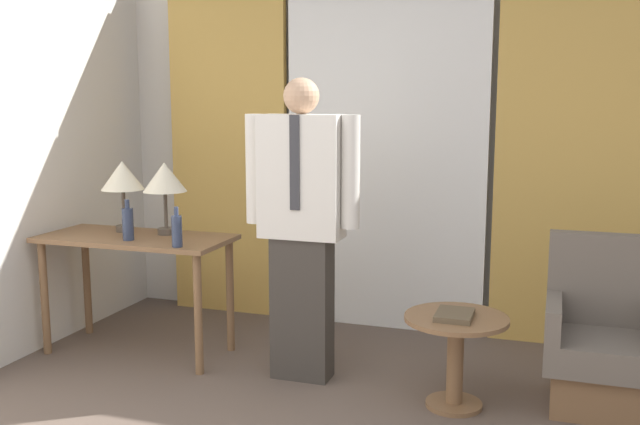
{
  "coord_description": "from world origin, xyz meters",
  "views": [
    {
      "loc": [
        1.15,
        -1.87,
        1.64
      ],
      "look_at": [
        -0.07,
        1.77,
        1.02
      ],
      "focal_mm": 40.0,
      "sensor_mm": 36.0,
      "label": 1
    }
  ],
  "objects_px": {
    "table_lamp_right": "(165,179)",
    "book": "(454,315)",
    "armchair": "(602,347)",
    "bottle_near_edge": "(177,230)",
    "desk": "(136,254)",
    "side_table": "(456,345)",
    "table_lamp_left": "(123,177)",
    "person": "(302,219)",
    "bottle_by_lamp": "(128,223)"
  },
  "relations": [
    {
      "from": "bottle_by_lamp",
      "to": "armchair",
      "type": "bearing_deg",
      "value": 4.05
    },
    {
      "from": "desk",
      "to": "person",
      "type": "xyz_separation_m",
      "value": [
        1.15,
        -0.06,
        0.3
      ]
    },
    {
      "from": "bottle_near_edge",
      "to": "side_table",
      "type": "xyz_separation_m",
      "value": [
        1.64,
        0.02,
        -0.53
      ]
    },
    {
      "from": "table_lamp_right",
      "to": "bottle_near_edge",
      "type": "height_order",
      "value": "table_lamp_right"
    },
    {
      "from": "bottle_near_edge",
      "to": "armchair",
      "type": "height_order",
      "value": "bottle_near_edge"
    },
    {
      "from": "bottle_by_lamp",
      "to": "side_table",
      "type": "height_order",
      "value": "bottle_by_lamp"
    },
    {
      "from": "desk",
      "to": "person",
      "type": "relative_size",
      "value": 0.7
    },
    {
      "from": "desk",
      "to": "table_lamp_left",
      "type": "height_order",
      "value": "table_lamp_left"
    },
    {
      "from": "desk",
      "to": "person",
      "type": "distance_m",
      "value": 1.19
    },
    {
      "from": "armchair",
      "to": "side_table",
      "type": "height_order",
      "value": "armchair"
    },
    {
      "from": "bottle_near_edge",
      "to": "armchair",
      "type": "relative_size",
      "value": 0.26
    },
    {
      "from": "person",
      "to": "side_table",
      "type": "distance_m",
      "value": 1.11
    },
    {
      "from": "table_lamp_left",
      "to": "bottle_by_lamp",
      "type": "distance_m",
      "value": 0.4
    },
    {
      "from": "table_lamp_left",
      "to": "bottle_near_edge",
      "type": "height_order",
      "value": "table_lamp_left"
    },
    {
      "from": "bottle_near_edge",
      "to": "bottle_by_lamp",
      "type": "xyz_separation_m",
      "value": [
        -0.39,
        0.09,
        0.01
      ]
    },
    {
      "from": "desk",
      "to": "book",
      "type": "bearing_deg",
      "value": -6.08
    },
    {
      "from": "table_lamp_right",
      "to": "bottle_near_edge",
      "type": "bearing_deg",
      "value": -50.97
    },
    {
      "from": "table_lamp_right",
      "to": "book",
      "type": "height_order",
      "value": "table_lamp_right"
    },
    {
      "from": "person",
      "to": "side_table",
      "type": "height_order",
      "value": "person"
    },
    {
      "from": "table_lamp_left",
      "to": "bottle_by_lamp",
      "type": "relative_size",
      "value": 1.83
    },
    {
      "from": "table_lamp_left",
      "to": "book",
      "type": "bearing_deg",
      "value": -8.67
    },
    {
      "from": "desk",
      "to": "book",
      "type": "xyz_separation_m",
      "value": [
        2.06,
        -0.22,
        -0.14
      ]
    },
    {
      "from": "desk",
      "to": "armchair",
      "type": "relative_size",
      "value": 1.35
    },
    {
      "from": "bottle_by_lamp",
      "to": "book",
      "type": "bearing_deg",
      "value": -2.67
    },
    {
      "from": "desk",
      "to": "side_table",
      "type": "xyz_separation_m",
      "value": [
        2.07,
        -0.19,
        -0.31
      ]
    },
    {
      "from": "side_table",
      "to": "book",
      "type": "distance_m",
      "value": 0.18
    },
    {
      "from": "bottle_by_lamp",
      "to": "side_table",
      "type": "bearing_deg",
      "value": -1.89
    },
    {
      "from": "desk",
      "to": "table_lamp_right",
      "type": "bearing_deg",
      "value": 37.12
    },
    {
      "from": "table_lamp_right",
      "to": "armchair",
      "type": "relative_size",
      "value": 0.51
    },
    {
      "from": "table_lamp_right",
      "to": "book",
      "type": "distance_m",
      "value": 2.03
    },
    {
      "from": "person",
      "to": "book",
      "type": "xyz_separation_m",
      "value": [
        0.91,
        -0.16,
        -0.43
      ]
    },
    {
      "from": "table_lamp_left",
      "to": "armchair",
      "type": "bearing_deg",
      "value": -0.91
    },
    {
      "from": "person",
      "to": "armchair",
      "type": "relative_size",
      "value": 1.93
    },
    {
      "from": "bottle_by_lamp",
      "to": "side_table",
      "type": "relative_size",
      "value": 0.46
    },
    {
      "from": "armchair",
      "to": "bottle_near_edge",
      "type": "bearing_deg",
      "value": -173.25
    },
    {
      "from": "bottle_by_lamp",
      "to": "armchair",
      "type": "relative_size",
      "value": 0.28
    },
    {
      "from": "table_lamp_right",
      "to": "bottle_near_edge",
      "type": "distance_m",
      "value": 0.5
    },
    {
      "from": "side_table",
      "to": "bottle_near_edge",
      "type": "bearing_deg",
      "value": -179.35
    },
    {
      "from": "desk",
      "to": "bottle_near_edge",
      "type": "relative_size",
      "value": 5.1
    },
    {
      "from": "table_lamp_left",
      "to": "table_lamp_right",
      "type": "xyz_separation_m",
      "value": [
        0.31,
        0.0,
        0.0
      ]
    },
    {
      "from": "bottle_near_edge",
      "to": "book",
      "type": "relative_size",
      "value": 0.99
    },
    {
      "from": "desk",
      "to": "bottle_near_edge",
      "type": "height_order",
      "value": "bottle_near_edge"
    },
    {
      "from": "armchair",
      "to": "side_table",
      "type": "bearing_deg",
      "value": -160.42
    },
    {
      "from": "table_lamp_left",
      "to": "side_table",
      "type": "height_order",
      "value": "table_lamp_left"
    },
    {
      "from": "table_lamp_right",
      "to": "side_table",
      "type": "bearing_deg",
      "value": -9.23
    },
    {
      "from": "desk",
      "to": "bottle_near_edge",
      "type": "xyz_separation_m",
      "value": [
        0.42,
        -0.21,
        0.22
      ]
    },
    {
      "from": "person",
      "to": "side_table",
      "type": "bearing_deg",
      "value": -8.24
    },
    {
      "from": "bottle_by_lamp",
      "to": "person",
      "type": "xyz_separation_m",
      "value": [
        1.12,
        0.07,
        0.07
      ]
    },
    {
      "from": "desk",
      "to": "armchair",
      "type": "bearing_deg",
      "value": 1.45
    },
    {
      "from": "desk",
      "to": "side_table",
      "type": "relative_size",
      "value": 2.23
    }
  ]
}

